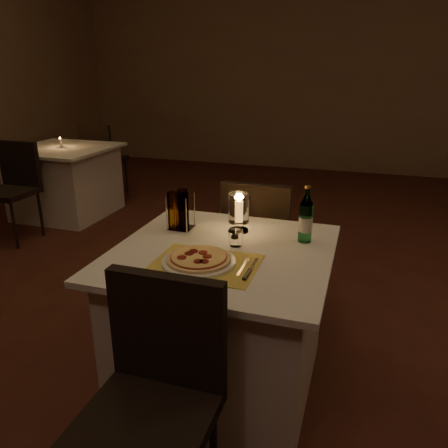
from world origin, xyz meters
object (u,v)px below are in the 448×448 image
(hurricane_candle, at_px, (239,209))
(pizza, at_px, (199,258))
(water_bottle, at_px, (306,220))
(tumbler, at_px, (236,238))
(main_table, at_px, (223,318))
(neighbor_table_left, at_px, (66,181))
(chair_far, at_px, (258,235))
(plate, at_px, (199,261))
(chair_near, at_px, (156,382))

(hurricane_candle, bearing_deg, pizza, -97.01)
(water_bottle, xyz_separation_m, hurricane_candle, (-0.34, 0.04, 0.01))
(tumbler, bearing_deg, main_table, -124.98)
(water_bottle, relative_size, neighbor_table_left, 0.28)
(tumbler, xyz_separation_m, neighbor_table_left, (-2.51, 2.00, -0.40))
(tumbler, relative_size, neighbor_table_left, 0.08)
(chair_far, bearing_deg, plate, -93.20)
(pizza, height_order, neighbor_table_left, pizza)
(main_table, distance_m, tumbler, 0.41)
(neighbor_table_left, bearing_deg, main_table, -39.88)
(pizza, height_order, water_bottle, water_bottle)
(main_table, distance_m, neighbor_table_left, 3.22)
(pizza, bearing_deg, chair_near, -84.63)
(pizza, height_order, hurricane_candle, hurricane_candle)
(chair_far, xyz_separation_m, neighbor_table_left, (-2.47, 1.35, -0.18))
(chair_near, relative_size, water_bottle, 3.22)
(pizza, distance_m, tumbler, 0.26)
(pizza, xyz_separation_m, tumbler, (0.09, 0.24, 0.01))
(tumbler, height_order, water_bottle, water_bottle)
(plate, distance_m, tumbler, 0.26)
(chair_far, xyz_separation_m, tumbler, (0.04, -0.65, 0.23))
(plate, height_order, hurricane_candle, hurricane_candle)
(chair_far, distance_m, plate, 0.92)
(main_table, bearing_deg, chair_near, -90.00)
(chair_far, distance_m, hurricane_candle, 0.55)
(main_table, distance_m, water_bottle, 0.63)
(plate, bearing_deg, chair_far, 86.80)
(chair_near, distance_m, water_bottle, 1.04)
(chair_far, height_order, tumbler, chair_far)
(pizza, xyz_separation_m, neighbor_table_left, (-2.42, 2.24, -0.39))
(chair_near, distance_m, chair_far, 1.43)
(plate, xyz_separation_m, neighbor_table_left, (-2.42, 2.24, -0.38))
(main_table, relative_size, hurricane_candle, 4.95)
(chair_far, bearing_deg, neighbor_table_left, 151.37)
(water_bottle, relative_size, hurricane_candle, 1.38)
(water_bottle, bearing_deg, neighbor_table_left, 146.81)
(tumbler, bearing_deg, pizza, -111.22)
(main_table, xyz_separation_m, pizza, (-0.05, -0.18, 0.39))
(chair_near, bearing_deg, tumbler, 86.73)
(chair_near, relative_size, chair_far, 1.00)
(chair_near, xyz_separation_m, chair_far, (-0.00, 1.43, 0.00))
(tumbler, distance_m, hurricane_candle, 0.21)
(plate, relative_size, pizza, 1.14)
(main_table, xyz_separation_m, tumbler, (0.04, 0.06, 0.40))
(tumbler, distance_m, water_bottle, 0.35)
(chair_far, bearing_deg, main_table, -90.00)
(chair_far, height_order, pizza, chair_far)
(tumbler, bearing_deg, neighbor_table_left, 141.51)
(chair_near, bearing_deg, plate, 95.35)
(main_table, bearing_deg, chair_far, 90.00)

